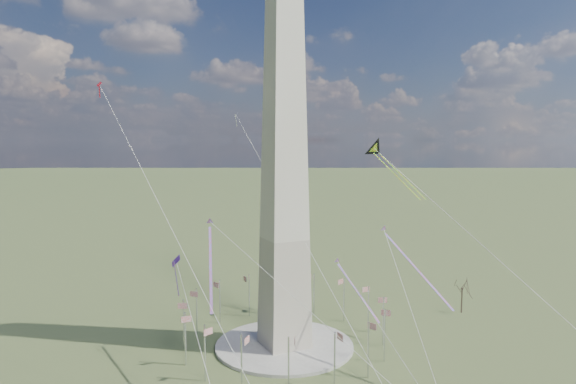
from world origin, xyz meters
name	(u,v)px	position (x,y,z in m)	size (l,w,h in m)	color
ground	(284,347)	(0.00, 0.00, 0.00)	(2000.00, 2000.00, 0.00)	#3C542A
plaza	(284,345)	(0.00, 0.00, 0.40)	(36.00, 36.00, 0.80)	#B2B0A2
washington_monument	(284,163)	(0.00, 0.00, 47.95)	(15.56, 15.56, 100.00)	#AA9A8E
flagpole_ring	(284,320)	(0.00, 0.00, 7.27)	(54.40, 54.40, 13.00)	silver
tree_near	(462,286)	(61.41, 0.97, 8.61)	(6.90, 6.90, 12.08)	#4F3A30
kite_delta_black	(377,152)	(36.07, 11.63, 50.38)	(9.39, 21.27, 17.33)	black
kite_diamond_purple	(176,265)	(-26.38, 6.57, 23.15)	(2.24, 3.53, 10.91)	#411A77
kite_streamer_left	(406,255)	(21.21, -22.14, 26.91)	(4.16, 22.55, 15.51)	red
kite_streamer_mid	(210,250)	(-20.70, -4.05, 28.42)	(8.00, 23.47, 16.51)	red
kite_streamer_right	(351,282)	(23.72, 5.60, 13.09)	(3.05, 20.33, 13.96)	red
kite_small_red	(99,86)	(-40.75, 30.06, 68.30)	(1.31, 1.63, 4.28)	red
kite_small_white	(236,116)	(5.02, 50.96, 61.94)	(1.55, 2.29, 4.82)	silver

